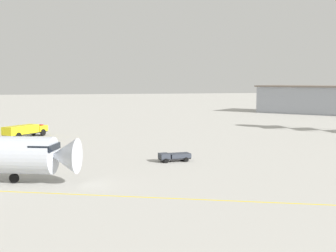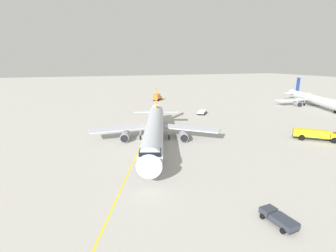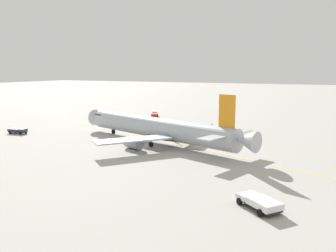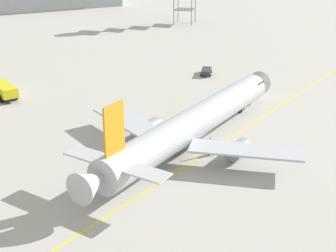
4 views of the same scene
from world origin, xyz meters
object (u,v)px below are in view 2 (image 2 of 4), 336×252
Objects in this scene: pushback_tug_truck at (202,112)px; fire_tender_truck at (315,134)px; airliner_main at (154,129)px; safety_cone_near at (132,108)px; catering_truck_truck at (157,97)px; baggage_truck_truck at (278,218)px; safety_cone_mid at (131,106)px; airliner_secondary at (314,100)px.

fire_tender_truck is (11.33, -37.32, 0.72)m from pushback_tug_truck.
airliner_main is 44.25m from safety_cone_near.
pushback_tug_truck is at bearing -137.99° from catering_truck_truck.
baggage_truck_truck reaches higher than safety_cone_mid.
catering_truck_truck is 76.89m from fire_tender_truck.
safety_cone_near is (3.57, 44.02, -2.74)m from airliner_main.
safety_cone_mid is (3.97, 48.72, -2.74)m from airliner_main.
airliner_main reaches higher than fire_tender_truck.
airliner_secondary is 54.85m from fire_tender_truck.
fire_tender_truck is at bearing -133.56° from catering_truck_truck.
airliner_secondary reaches higher than safety_cone_near.
airliner_main is 81.57m from airliner_secondary.
pushback_tug_truck reaches higher than safety_cone_mid.
safety_cone_near is at bearing -91.62° from pushback_tug_truck.
pushback_tug_truck is (-52.50, 1.10, -1.98)m from airliner_secondary.
safety_cone_near and safety_cone_mid have the same top height.
catering_truck_truck is at bearing 141.80° from fire_tender_truck.
catering_truck_truck reaches higher than safety_cone_mid.
airliner_main is 7.84× the size of pushback_tug_truck.
airliner_secondary is 78.19× the size of safety_cone_mid.
safety_cone_mid is (-16.09, -14.18, -1.38)m from catering_truck_truck.
airliner_secondary reaches higher than airliner_main.
airliner_main is at bearing -50.26° from airliner_secondary.
safety_cone_mid is at bearing -5.45° from baggage_truck_truck.
safety_cone_near is at bearing -94.80° from safety_cone_mid.
fire_tender_truck is (-41.17, -36.22, -1.26)m from airliner_secondary.
airliner_main is 38.75m from fire_tender_truck.
baggage_truck_truck is (-32.25, -22.90, -0.82)m from fire_tender_truck.
safety_cone_near is at bearing -166.12° from airliner_main.
airliner_main is 79.39× the size of safety_cone_near.
fire_tender_truck reaches higher than baggage_truck_truck.
baggage_truck_truck reaches higher than safety_cone_near.
safety_cone_near is (-16.48, -18.89, -1.38)m from catering_truck_truck.
catering_truck_truck is at bearing -179.16° from airliner_main.
safety_cone_mid is (-73.97, 24.65, -2.52)m from airliner_secondary.
airliner_main is 35.86m from pushback_tug_truck.
airliner_secondary reaches higher than fire_tender_truck.
fire_tender_truck is 17.34× the size of safety_cone_near.
airliner_main reaches higher than safety_cone_near.
pushback_tug_truck is 38.13m from catering_truck_truck.
safety_cone_near is at bearing 172.78° from catering_truck_truck.
airliner_secondary is 78.01m from safety_cone_mid.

